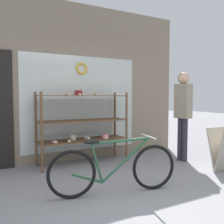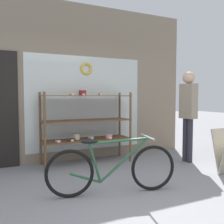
% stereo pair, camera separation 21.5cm
% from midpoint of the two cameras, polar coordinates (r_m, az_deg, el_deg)
% --- Properties ---
extents(ground_plane, '(30.00, 30.00, 0.00)m').
position_cam_midpoint_polar(ground_plane, '(3.10, 5.53, -20.95)').
color(ground_plane, gray).
extents(storefront_facade, '(5.03, 0.13, 3.15)m').
position_cam_midpoint_polar(storefront_facade, '(5.10, -10.97, 6.26)').
color(storefront_facade, gray).
rests_on(storefront_facade, ground_plane).
extents(display_case, '(1.70, 0.52, 1.41)m').
position_cam_midpoint_polar(display_case, '(4.79, -8.00, -1.93)').
color(display_case, brown).
rests_on(display_case, ground_plane).
extents(bicycle, '(1.72, 0.53, 0.75)m').
position_cam_midpoint_polar(bicycle, '(3.36, -1.41, -12.82)').
color(bicycle, black).
rests_on(bicycle, ground_plane).
extents(pedestrian, '(0.23, 0.34, 1.77)m').
position_cam_midpoint_polar(pedestrian, '(5.12, 14.77, 0.85)').
color(pedestrian, '#282833').
rests_on(pedestrian, ground_plane).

